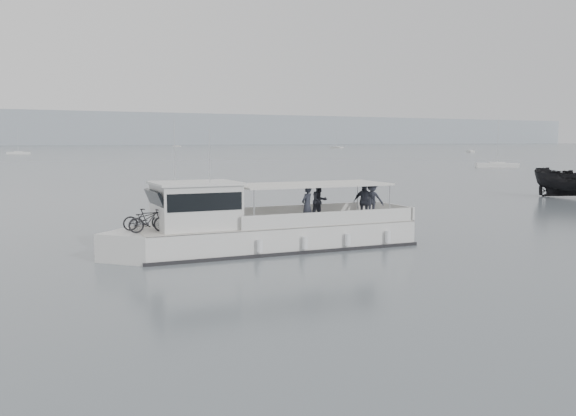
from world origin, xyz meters
TOP-DOWN VIEW (x-y plane):
  - ground at (0.00, 0.00)m, footprint 1400.00×1400.00m
  - tour_boat at (0.49, -1.84)m, footprint 12.62×4.22m
  - dark_motorboat at (31.44, 6.32)m, footprint 4.19×6.69m

SIDE VIEW (x-z plane):
  - ground at x=0.00m, z-range 0.00..0.00m
  - tour_boat at x=0.49m, z-range -1.76..3.49m
  - dark_motorboat at x=31.44m, z-range 0.00..2.42m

